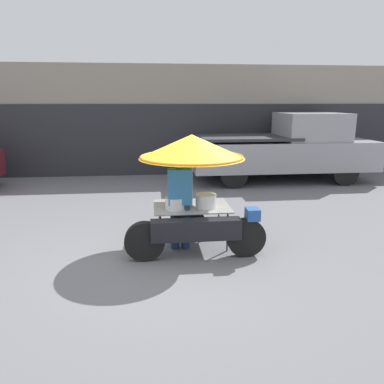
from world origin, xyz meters
name	(u,v)px	position (x,y,z in m)	size (l,w,h in m)	color
ground_plane	(163,262)	(0.00, 0.00, 0.00)	(36.00, 36.00, 0.00)	slate
shopfront_building	(155,120)	(0.00, 8.05, 1.76)	(28.00, 2.06, 3.55)	gray
vendor_motorcycle_cart	(192,163)	(0.52, 0.63, 1.41)	(2.20, 1.74, 1.87)	black
vendor_person	(180,198)	(0.30, 0.52, 0.87)	(0.38, 0.22, 1.56)	navy
pickup_truck	(286,149)	(3.94, 5.64, 0.99)	(5.48, 1.95, 2.05)	black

